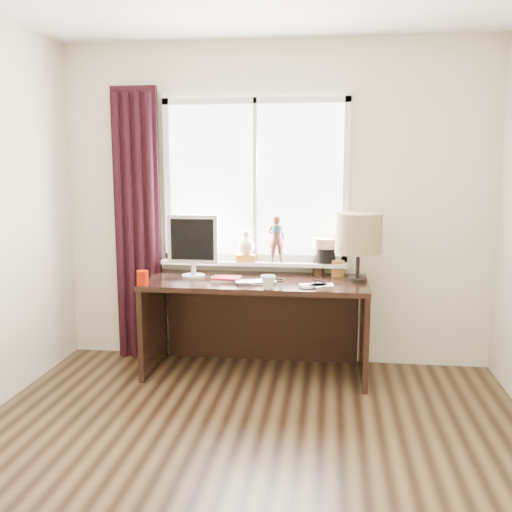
# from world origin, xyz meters

# --- Properties ---
(floor) EXTENTS (3.50, 4.00, 0.00)m
(floor) POSITION_xyz_m (0.00, 0.00, 0.00)
(floor) COLOR brown
(floor) RESTS_ON ground
(wall_back) EXTENTS (3.50, 0.00, 2.60)m
(wall_back) POSITION_xyz_m (0.00, 2.00, 1.30)
(wall_back) COLOR beige
(wall_back) RESTS_ON ground
(laptop) EXTENTS (0.34, 0.27, 0.02)m
(laptop) POSITION_xyz_m (-0.08, 1.50, 0.76)
(laptop) COLOR silver
(laptop) RESTS_ON desk
(mug) EXTENTS (0.14, 0.14, 0.11)m
(mug) POSITION_xyz_m (0.03, 1.33, 0.80)
(mug) COLOR white
(mug) RESTS_ON desk
(red_cup) EXTENTS (0.08, 0.08, 0.11)m
(red_cup) POSITION_xyz_m (-0.90, 1.33, 0.81)
(red_cup) COLOR #9C1600
(red_cup) RESTS_ON desk
(window) EXTENTS (1.52, 0.20, 1.40)m
(window) POSITION_xyz_m (-0.13, 1.95, 1.30)
(window) COLOR white
(window) RESTS_ON ground
(curtain) EXTENTS (0.38, 0.09, 2.25)m
(curtain) POSITION_xyz_m (-1.13, 1.91, 1.12)
(curtain) COLOR black
(curtain) RESTS_ON floor
(desk) EXTENTS (1.70, 0.70, 0.75)m
(desk) POSITION_xyz_m (-0.10, 1.73, 0.51)
(desk) COLOR black
(desk) RESTS_ON floor
(monitor) EXTENTS (0.40, 0.18, 0.49)m
(monitor) POSITION_xyz_m (-0.61, 1.70, 1.03)
(monitor) COLOR beige
(monitor) RESTS_ON desk
(notebook_stack) EXTENTS (0.25, 0.20, 0.03)m
(notebook_stack) POSITION_xyz_m (-0.32, 1.57, 0.77)
(notebook_stack) COLOR beige
(notebook_stack) RESTS_ON desk
(brush_holder) EXTENTS (0.09, 0.09, 0.25)m
(brush_holder) POSITION_xyz_m (0.37, 1.90, 0.81)
(brush_holder) COLOR black
(brush_holder) RESTS_ON desk
(icon_frame) EXTENTS (0.10, 0.03, 0.13)m
(icon_frame) POSITION_xyz_m (0.53, 1.86, 0.81)
(icon_frame) COLOR gold
(icon_frame) RESTS_ON desk
(table_lamp) EXTENTS (0.35, 0.35, 0.52)m
(table_lamp) POSITION_xyz_m (0.67, 1.67, 1.11)
(table_lamp) COLOR black
(table_lamp) RESTS_ON desk
(loose_papers) EXTENTS (0.26, 0.19, 0.00)m
(loose_papers) POSITION_xyz_m (0.37, 1.51, 0.75)
(loose_papers) COLOR white
(loose_papers) RESTS_ON desk
(desk_cables) EXTENTS (0.45, 0.38, 0.01)m
(desk_cables) POSITION_xyz_m (0.27, 1.52, 0.75)
(desk_cables) COLOR black
(desk_cables) RESTS_ON desk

